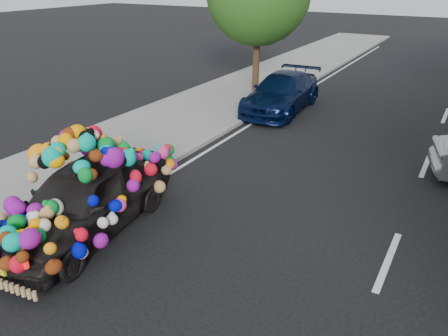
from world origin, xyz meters
name	(u,v)px	position (x,y,z in m)	size (l,w,h in m)	color
ground	(216,210)	(0.00, 0.00, 0.00)	(100.00, 100.00, 0.00)	black
sidewalk	(76,167)	(-4.30, 0.00, 0.06)	(4.00, 60.00, 0.12)	gray
kerb	(133,183)	(-2.35, 0.00, 0.07)	(0.15, 60.00, 0.13)	gray
lane_markings	(388,261)	(3.60, 0.00, 0.01)	(6.00, 50.00, 0.01)	silver
plush_art_car	(83,182)	(-1.80, -1.94, 1.06)	(2.54, 4.58, 2.07)	black
navy_sedan	(282,93)	(-1.80, 7.63, 0.66)	(1.86, 4.57, 1.33)	black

